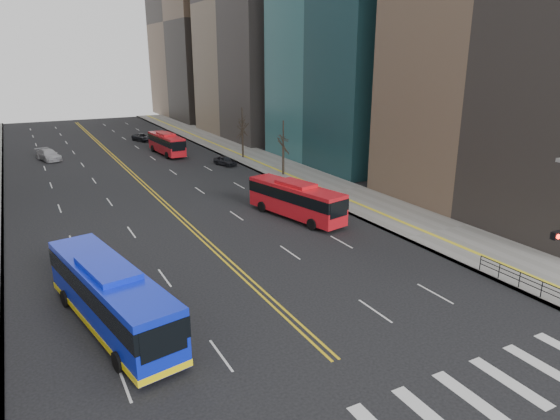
% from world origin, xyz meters
% --- Properties ---
extents(sidewalk_right, '(7.00, 130.00, 0.15)m').
position_xyz_m(sidewalk_right, '(17.50, 45.00, 0.07)').
color(sidewalk_right, gray).
rests_on(sidewalk_right, ground).
extents(centerline, '(0.55, 100.00, 0.01)m').
position_xyz_m(centerline, '(0.00, 55.00, 0.01)').
color(centerline, gold).
rests_on(centerline, ground).
extents(pedestrian_railing, '(0.06, 6.06, 1.02)m').
position_xyz_m(pedestrian_railing, '(14.30, 6.00, 0.82)').
color(pedestrian_railing, black).
rests_on(pedestrian_railing, sidewalk_right).
extents(street_trees, '(35.20, 47.20, 7.60)m').
position_xyz_m(street_trees, '(-7.18, 34.55, 4.87)').
color(street_trees, '#2D231C').
rests_on(street_trees, ground).
extents(blue_bus, '(4.92, 12.73, 3.62)m').
position_xyz_m(blue_bus, '(-8.78, 13.17, 1.90)').
color(blue_bus, '#0D22D1').
rests_on(blue_bus, ground).
extents(red_bus_near, '(4.63, 10.66, 3.31)m').
position_xyz_m(red_bus_near, '(9.14, 24.95, 1.85)').
color(red_bus_near, red).
rests_on(red_bus_near, ground).
extents(red_bus_far, '(3.00, 9.97, 3.16)m').
position_xyz_m(red_bus_far, '(7.29, 59.79, 1.76)').
color(red_bus_far, red).
rests_on(red_bus_far, ground).
extents(car_white, '(2.79, 4.58, 1.42)m').
position_xyz_m(car_white, '(-7.12, 11.26, 0.71)').
color(car_white, white).
rests_on(car_white, ground).
extents(car_dark_mid, '(2.47, 3.86, 1.22)m').
position_xyz_m(car_dark_mid, '(11.96, 48.73, 0.61)').
color(car_dark_mid, black).
rests_on(car_dark_mid, ground).
extents(car_silver, '(3.50, 5.61, 1.52)m').
position_xyz_m(car_silver, '(-8.39, 63.25, 0.76)').
color(car_silver, '#A9A8AE').
rests_on(car_silver, ground).
extents(car_dark_far, '(3.44, 4.97, 1.26)m').
position_xyz_m(car_dark_far, '(7.03, 73.44, 0.63)').
color(car_dark_far, black).
rests_on(car_dark_far, ground).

